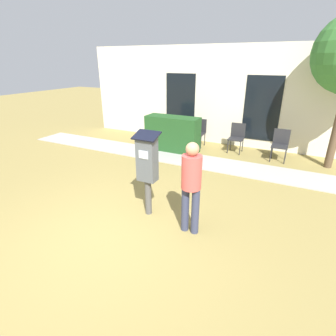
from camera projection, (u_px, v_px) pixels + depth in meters
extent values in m
plane|color=olive|center=(109.00, 237.00, 4.33)|extent=(40.00, 40.00, 0.00)
cube|color=#A3A099|center=(195.00, 161.00, 7.61)|extent=(12.00, 1.10, 0.02)
cube|color=beige|center=(220.00, 96.00, 8.78)|extent=(10.00, 0.24, 3.20)
cube|color=black|center=(180.00, 103.00, 9.37)|extent=(1.10, 0.02, 2.00)
cube|color=black|center=(262.00, 109.00, 8.21)|extent=(1.10, 0.02, 2.00)
cylinder|color=#4C4C4C|center=(148.00, 197.00, 4.89)|extent=(0.12, 0.12, 0.70)
cube|color=#4C5156|center=(147.00, 159.00, 4.60)|extent=(0.34, 0.22, 0.80)
cube|color=silver|center=(143.00, 155.00, 4.46)|extent=(0.18, 0.01, 0.14)
cube|color=black|center=(146.00, 135.00, 4.44)|extent=(0.44, 0.31, 0.12)
cylinder|color=#333851|center=(185.00, 209.00, 4.38)|extent=(0.13, 0.13, 0.82)
cylinder|color=#333851|center=(195.00, 211.00, 4.31)|extent=(0.13, 0.13, 0.82)
cylinder|color=#D14C47|center=(192.00, 172.00, 4.08)|extent=(0.32, 0.32, 0.55)
sphere|color=tan|center=(192.00, 149.00, 3.94)|extent=(0.21, 0.21, 0.21)
cylinder|color=#262628|center=(190.00, 141.00, 8.78)|extent=(0.03, 0.03, 0.42)
cylinder|color=#262628|center=(201.00, 142.00, 8.62)|extent=(0.03, 0.03, 0.42)
cylinder|color=#262628|center=(194.00, 138.00, 9.09)|extent=(0.03, 0.03, 0.42)
cylinder|color=#262628|center=(205.00, 139.00, 8.93)|extent=(0.03, 0.03, 0.42)
cube|color=#262628|center=(198.00, 134.00, 8.77)|extent=(0.44, 0.44, 0.04)
cube|color=#262628|center=(200.00, 125.00, 8.84)|extent=(0.44, 0.04, 0.44)
cylinder|color=#262628|center=(228.00, 147.00, 8.18)|extent=(0.03, 0.03, 0.42)
cylinder|color=#262628|center=(240.00, 148.00, 8.02)|extent=(0.03, 0.03, 0.42)
cylinder|color=#262628|center=(231.00, 144.00, 8.49)|extent=(0.03, 0.03, 0.42)
cylinder|color=#262628|center=(243.00, 145.00, 8.34)|extent=(0.03, 0.03, 0.42)
cube|color=#262628|center=(236.00, 139.00, 8.17)|extent=(0.44, 0.44, 0.04)
cube|color=#262628|center=(238.00, 130.00, 8.25)|extent=(0.44, 0.04, 0.44)
cylinder|color=#262628|center=(271.00, 155.00, 7.47)|extent=(0.03, 0.03, 0.42)
cylinder|color=#262628|center=(285.00, 157.00, 7.31)|extent=(0.03, 0.03, 0.42)
cylinder|color=#262628|center=(272.00, 151.00, 7.79)|extent=(0.03, 0.03, 0.42)
cylinder|color=#262628|center=(286.00, 153.00, 7.63)|extent=(0.03, 0.03, 0.42)
cube|color=#262628|center=(280.00, 146.00, 7.46)|extent=(0.44, 0.44, 0.04)
cube|color=#262628|center=(282.00, 137.00, 7.54)|extent=(0.44, 0.04, 0.44)
cube|color=#1E471E|center=(172.00, 134.00, 8.30)|extent=(1.70, 0.60, 1.10)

